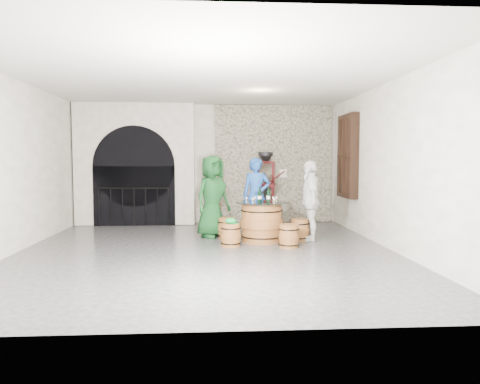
{
  "coord_description": "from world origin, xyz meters",
  "views": [
    {
      "loc": [
        0.11,
        -8.41,
        1.7
      ],
      "look_at": [
        0.69,
        0.89,
        1.05
      ],
      "focal_mm": 34.0,
      "sensor_mm": 36.0,
      "label": 1
    }
  ],
  "objects": [
    {
      "name": "barrel_stool_far",
      "position": [
        1.14,
        1.81,
        0.23
      ],
      "size": [
        0.41,
        0.41,
        0.46
      ],
      "color": "brown",
      "rests_on": "ground"
    },
    {
      "name": "barrel_stool_right",
      "position": [
        1.98,
        1.05,
        0.23
      ],
      "size": [
        0.41,
        0.41,
        0.46
      ],
      "color": "brown",
      "rests_on": "ground"
    },
    {
      "name": "tasting_glass_c",
      "position": [
        1.03,
        1.19,
        0.88
      ],
      "size": [
        0.05,
        0.05,
        0.1
      ],
      "primitive_type": null,
      "color": "#AB6821",
      "rests_on": "barrel_table"
    },
    {
      "name": "wall_right",
      "position": [
        3.5,
        0.0,
        1.6
      ],
      "size": [
        0.0,
        8.0,
        8.0
      ],
      "primitive_type": "plane",
      "rotation": [
        1.57,
        0.0,
        -1.57
      ],
      "color": "silver",
      "rests_on": "ground"
    },
    {
      "name": "wall_back",
      "position": [
        0.0,
        4.0,
        1.6
      ],
      "size": [
        8.0,
        0.0,
        8.0
      ],
      "primitive_type": "plane",
      "rotation": [
        1.57,
        0.0,
        0.0
      ],
      "color": "silver",
      "rests_on": "ground"
    },
    {
      "name": "person_blue",
      "position": [
        1.14,
        2.0,
        0.88
      ],
      "size": [
        0.66,
        0.45,
        1.77
      ],
      "primitive_type": "imported",
      "rotation": [
        0.0,
        0.0,
        -0.05
      ],
      "color": "#1B4697",
      "rests_on": "ground"
    },
    {
      "name": "side_barrel",
      "position": [
        0.13,
        3.06,
        0.3
      ],
      "size": [
        0.45,
        0.45,
        0.6
      ],
      "rotation": [
        0.0,
        0.0,
        -0.43
      ],
      "color": "brown",
      "rests_on": "ground"
    },
    {
      "name": "tasting_glass_b",
      "position": [
        1.48,
        1.13,
        0.88
      ],
      "size": [
        0.05,
        0.05,
        0.1
      ],
      "primitive_type": null,
      "color": "#AB6821",
      "rests_on": "barrel_table"
    },
    {
      "name": "wine_bottle_center",
      "position": [
        1.28,
        0.92,
        0.96
      ],
      "size": [
        0.08,
        0.08,
        0.32
      ],
      "color": "black",
      "rests_on": "barrel_table"
    },
    {
      "name": "barrel_stool_near_right",
      "position": [
        1.6,
        0.28,
        0.23
      ],
      "size": [
        0.41,
        0.41,
        0.46
      ],
      "color": "brown",
      "rests_on": "ground"
    },
    {
      "name": "ground",
      "position": [
        0.0,
        0.0,
        0.0
      ],
      "size": [
        8.0,
        8.0,
        0.0
      ],
      "primitive_type": "plane",
      "color": "#2B2B2E",
      "rests_on": "ground"
    },
    {
      "name": "tasting_glass_d",
      "position": [
        1.41,
        1.15,
        0.88
      ],
      "size": [
        0.05,
        0.05,
        0.1
      ],
      "primitive_type": null,
      "color": "#AB6821",
      "rests_on": "barrel_table"
    },
    {
      "name": "tasting_glass_a",
      "position": [
        0.95,
        0.87,
        0.88
      ],
      "size": [
        0.05,
        0.05,
        0.1
      ],
      "primitive_type": null,
      "color": "#AB6821",
      "rests_on": "barrel_table"
    },
    {
      "name": "barrel_table",
      "position": [
        1.15,
        0.98,
        0.41
      ],
      "size": [
        1.08,
        1.08,
        0.83
      ],
      "color": "brown",
      "rests_on": "ground"
    },
    {
      "name": "green_cap",
      "position": [
        0.48,
        0.48,
        0.5
      ],
      "size": [
        0.26,
        0.22,
        0.12
      ],
      "color": "#0B7F31",
      "rests_on": "barrel_stool_near_left"
    },
    {
      "name": "wine_bottle_right",
      "position": [
        1.12,
        1.07,
        0.96
      ],
      "size": [
        0.08,
        0.08,
        0.32
      ],
      "color": "black",
      "rests_on": "barrel_table"
    },
    {
      "name": "wall_front",
      "position": [
        0.0,
        -4.0,
        1.6
      ],
      "size": [
        8.0,
        0.0,
        8.0
      ],
      "primitive_type": "plane",
      "rotation": [
        -1.57,
        0.0,
        0.0
      ],
      "color": "silver",
      "rests_on": "ground"
    },
    {
      "name": "control_box",
      "position": [
        2.05,
        3.86,
        1.35
      ],
      "size": [
        0.18,
        0.1,
        0.22
      ],
      "primitive_type": "cube",
      "color": "silver",
      "rests_on": "wall_back"
    },
    {
      "name": "arched_opening",
      "position": [
        -1.9,
        3.74,
        1.58
      ],
      "size": [
        3.1,
        0.6,
        3.19
      ],
      "color": "silver",
      "rests_on": "ground"
    },
    {
      "name": "wine_bottle_left",
      "position": [
        1.1,
        0.95,
        0.96
      ],
      "size": [
        0.08,
        0.08,
        0.32
      ],
      "color": "black",
      "rests_on": "barrel_table"
    },
    {
      "name": "ceiling",
      "position": [
        0.0,
        0.0,
        3.2
      ],
      "size": [
        8.0,
        8.0,
        0.0
      ],
      "primitive_type": "plane",
      "rotation": [
        3.14,
        0.0,
        0.0
      ],
      "color": "beige",
      "rests_on": "wall_back"
    },
    {
      "name": "stone_facing_panel",
      "position": [
        1.8,
        3.94,
        1.6
      ],
      "size": [
        3.2,
        0.12,
        3.18
      ],
      "primitive_type": "cube",
      "color": "tan",
      "rests_on": "ground"
    },
    {
      "name": "tasting_glass_e",
      "position": [
        1.38,
        0.73,
        0.88
      ],
      "size": [
        0.05,
        0.05,
        0.1
      ],
      "primitive_type": null,
      "color": "#AB6821",
      "rests_on": "barrel_table"
    },
    {
      "name": "corking_press",
      "position": [
        1.55,
        3.7,
        1.12
      ],
      "size": [
        0.79,
        0.44,
        1.92
      ],
      "rotation": [
        0.0,
        0.0,
        -0.03
      ],
      "color": "#4B0C0E",
      "rests_on": "ground"
    },
    {
      "name": "wall_left",
      "position": [
        -3.5,
        0.0,
        1.6
      ],
      "size": [
        0.0,
        8.0,
        8.0
      ],
      "primitive_type": "plane",
      "rotation": [
        1.57,
        0.0,
        1.57
      ],
      "color": "silver",
      "rests_on": "ground"
    },
    {
      "name": "person_white",
      "position": [
        2.19,
        1.07,
        0.85
      ],
      "size": [
        0.51,
        1.03,
        1.7
      ],
      "primitive_type": "imported",
      "rotation": [
        0.0,
        0.0,
        -1.67
      ],
      "color": "silver",
      "rests_on": "ground"
    },
    {
      "name": "barrel_stool_left",
      "position": [
        0.44,
        1.41,
        0.23
      ],
      "size": [
        0.41,
        0.41,
        0.46
      ],
      "color": "brown",
      "rests_on": "ground"
    },
    {
      "name": "barrel_stool_near_left",
      "position": [
        0.48,
        0.48,
        0.23
      ],
      "size": [
        0.41,
        0.41,
        0.46
      ],
      "color": "brown",
      "rests_on": "ground"
    },
    {
      "name": "tasting_glass_f",
      "position": [
        0.84,
        1.12,
        0.88
      ],
      "size": [
        0.05,
        0.05,
        0.1
      ],
      "primitive_type": null,
      "color": "#AB6821",
      "rests_on": "barrel_table"
    },
    {
      "name": "person_green",
      "position": [
        0.13,
        1.59,
        0.9
      ],
      "size": [
        1.04,
        1.01,
        1.81
      ],
      "primitive_type": "imported",
      "rotation": [
        0.0,
        0.0,
        0.72
      ],
      "color": "#0F3817",
      "rests_on": "ground"
    },
    {
      "name": "shuttered_window",
      "position": [
        3.38,
        2.4,
        1.8
      ],
      "size": [
        0.23,
        1.1,
        2.0
      ],
      "color": "black",
      "rests_on": "wall_right"
    }
  ]
}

